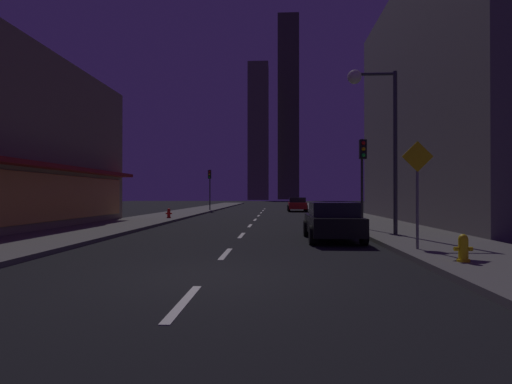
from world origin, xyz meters
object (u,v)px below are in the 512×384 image
(fire_hydrant_far_left, at_px, (169,213))
(pedestrian_crossing_sign, at_px, (417,185))
(traffic_light_near_right, at_px, (363,164))
(car_parked_near, at_px, (333,221))
(traffic_light_far_left, at_px, (210,181))
(fire_hydrant_yellow_near, at_px, (463,249))
(street_lamp_right, at_px, (374,111))
(car_parked_far, at_px, (297,204))

(fire_hydrant_far_left, bearing_deg, pedestrian_crossing_sign, -52.34)
(fire_hydrant_far_left, height_order, traffic_light_near_right, traffic_light_near_right)
(fire_hydrant_far_left, height_order, pedestrian_crossing_sign, pedestrian_crossing_sign)
(car_parked_near, relative_size, traffic_light_far_left, 1.01)
(car_parked_near, distance_m, traffic_light_near_right, 4.75)
(fire_hydrant_far_left, bearing_deg, car_parked_near, -50.68)
(car_parked_near, relative_size, fire_hydrant_yellow_near, 6.48)
(traffic_light_far_left, bearing_deg, traffic_light_near_right, -63.56)
(fire_hydrant_far_left, relative_size, street_lamp_right, 0.10)
(pedestrian_crossing_sign, bearing_deg, street_lamp_right, 93.02)
(fire_hydrant_far_left, xyz_separation_m, traffic_light_near_right, (11.40, -8.00, 2.74))
(street_lamp_right, relative_size, pedestrian_crossing_sign, 2.09)
(street_lamp_right, bearing_deg, car_parked_far, 94.05)
(fire_hydrant_yellow_near, distance_m, street_lamp_right, 7.86)
(car_parked_near, xyz_separation_m, car_parked_far, (0.00, 26.03, 0.00))
(fire_hydrant_far_left, bearing_deg, fire_hydrant_yellow_near, -55.36)
(car_parked_near, height_order, fire_hydrant_far_left, car_parked_near)
(car_parked_near, height_order, traffic_light_near_right, traffic_light_near_right)
(car_parked_far, distance_m, fire_hydrant_yellow_near, 31.60)
(car_parked_near, relative_size, traffic_light_near_right, 1.01)
(fire_hydrant_far_left, relative_size, pedestrian_crossing_sign, 0.21)
(traffic_light_far_left, height_order, pedestrian_crossing_sign, traffic_light_far_left)
(fire_hydrant_yellow_near, xyz_separation_m, fire_hydrant_far_left, (-11.80, 17.08, 0.00))
(traffic_light_near_right, bearing_deg, fire_hydrant_far_left, 144.93)
(traffic_light_far_left, bearing_deg, car_parked_near, -70.51)
(traffic_light_near_right, relative_size, traffic_light_far_left, 1.00)
(car_parked_near, distance_m, car_parked_far, 26.03)
(car_parked_far, distance_m, fire_hydrant_far_left, 17.29)
(car_parked_far, distance_m, traffic_light_near_right, 22.65)
(fire_hydrant_yellow_near, height_order, street_lamp_right, street_lamp_right)
(fire_hydrant_yellow_near, xyz_separation_m, traffic_light_far_left, (-11.40, 31.19, 2.74))
(traffic_light_far_left, xyz_separation_m, street_lamp_right, (10.88, -24.84, 1.87))
(fire_hydrant_far_left, distance_m, street_lamp_right, 16.24)
(car_parked_near, relative_size, car_parked_far, 1.00)
(car_parked_near, bearing_deg, traffic_light_near_right, 62.14)
(traffic_light_near_right, distance_m, street_lamp_right, 3.31)
(fire_hydrant_yellow_near, relative_size, traffic_light_far_left, 0.16)
(fire_hydrant_yellow_near, distance_m, traffic_light_far_left, 33.32)
(car_parked_near, xyz_separation_m, fire_hydrant_far_left, (-9.50, 11.60, -0.29))
(fire_hydrant_far_left, bearing_deg, traffic_light_far_left, 88.38)
(fire_hydrant_yellow_near, bearing_deg, pedestrian_crossing_sign, 97.85)
(street_lamp_right, bearing_deg, traffic_light_far_left, 113.65)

